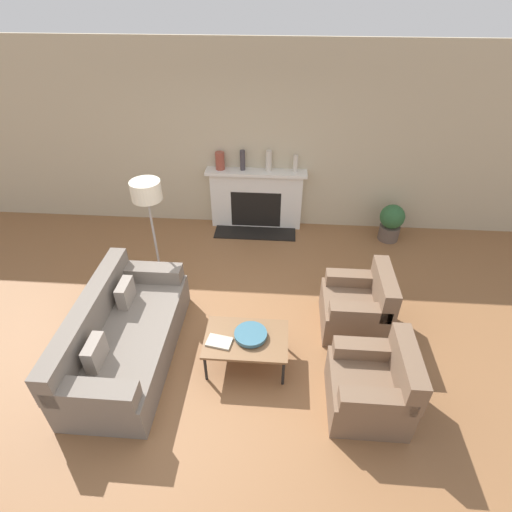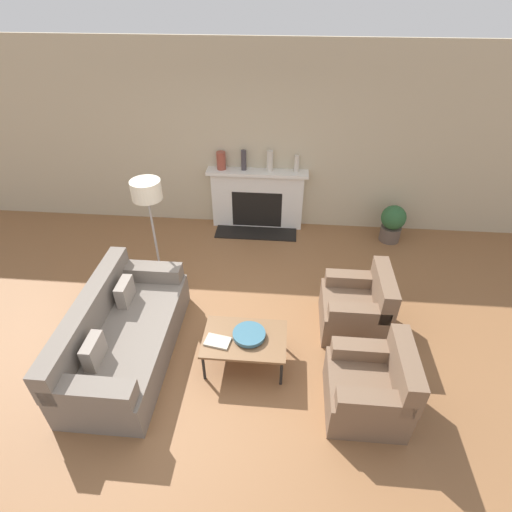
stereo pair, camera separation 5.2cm
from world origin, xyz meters
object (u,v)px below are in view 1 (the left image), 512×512
at_px(coffee_table, 246,340).
at_px(floor_lamp, 148,201).
at_px(couch, 123,337).
at_px(book, 219,342).
at_px(armchair_far, 358,307).
at_px(mantel_vase_center_left, 243,160).
at_px(potted_plant, 391,222).
at_px(mantel_vase_right, 295,163).
at_px(mantel_vase_left, 220,161).
at_px(bowl, 251,334).
at_px(fireplace, 256,200).
at_px(mantel_vase_center_right, 269,161).
at_px(armchair_near, 373,386).

height_order(coffee_table, floor_lamp, floor_lamp).
bearing_deg(couch, coffee_table, -89.92).
bearing_deg(book, coffee_table, 27.25).
relative_size(armchair_far, mantel_vase_center_left, 2.56).
bearing_deg(mantel_vase_center_left, potted_plant, -6.57).
bearing_deg(book, couch, -173.87).
bearing_deg(potted_plant, mantel_vase_right, 170.03).
xyz_separation_m(armchair_far, mantel_vase_center_left, (-1.63, 2.30, 0.86)).
xyz_separation_m(book, mantel_vase_left, (-0.40, 3.06, 0.75)).
bearing_deg(mantel_vase_left, floor_lamp, -109.76).
distance_m(armchair_far, mantel_vase_right, 2.57).
height_order(floor_lamp, mantel_vase_right, floor_lamp).
xyz_separation_m(armchair_far, bowl, (-1.25, -0.65, 0.12)).
bearing_deg(book, mantel_vase_left, 108.00).
height_order(fireplace, mantel_vase_center_left, mantel_vase_center_left).
xyz_separation_m(mantel_vase_left, potted_plant, (2.78, -0.28, -0.83)).
bearing_deg(potted_plant, fireplace, 173.18).
xyz_separation_m(armchair_far, mantel_vase_right, (-0.79, 2.30, 0.84)).
xyz_separation_m(coffee_table, mantel_vase_center_right, (0.09, 2.97, 0.82)).
bearing_deg(mantel_vase_left, armchair_far, -49.19).
relative_size(armchair_near, coffee_table, 0.91).
bearing_deg(floor_lamp, mantel_vase_right, 43.56).
height_order(armchair_far, floor_lamp, floor_lamp).
xyz_separation_m(armchair_near, book, (-1.58, 0.38, 0.09)).
bearing_deg(couch, mantel_vase_center_right, -26.27).
xyz_separation_m(coffee_table, mantel_vase_right, (0.51, 2.97, 0.79)).
relative_size(book, mantel_vase_center_left, 0.91).
bearing_deg(potted_plant, mantel_vase_left, 174.28).
bearing_deg(mantel_vase_right, armchair_far, -70.96).
bearing_deg(fireplace, mantel_vase_left, 178.47).
bearing_deg(mantel_vase_center_left, coffee_table, -83.74).
bearing_deg(book, mantel_vase_center_left, 101.29).
height_order(mantel_vase_left, mantel_vase_center_right, mantel_vase_center_right).
distance_m(armchair_near, armchair_far, 1.13).
bearing_deg(armchair_near, armchair_far, 180.00).
relative_size(armchair_far, floor_lamp, 0.51).
distance_m(couch, mantel_vase_center_right, 3.43).
bearing_deg(mantel_vase_right, couch, -122.42).
xyz_separation_m(fireplace, couch, (-1.27, -2.96, -0.19)).
bearing_deg(mantel_vase_right, coffee_table, -99.66).
bearing_deg(mantel_vase_right, fireplace, -178.56).
relative_size(fireplace, mantel_vase_center_right, 4.93).
height_order(armchair_near, mantel_vase_center_left, mantel_vase_center_left).
relative_size(mantel_vase_center_left, potted_plant, 0.52).
height_order(floor_lamp, mantel_vase_center_right, floor_lamp).
bearing_deg(coffee_table, mantel_vase_left, 103.01).
xyz_separation_m(floor_lamp, potted_plant, (3.39, 1.44, -1.02)).
bearing_deg(mantel_vase_center_left, mantel_vase_right, 0.00).
relative_size(mantel_vase_left, mantel_vase_right, 1.05).
height_order(fireplace, floor_lamp, floor_lamp).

